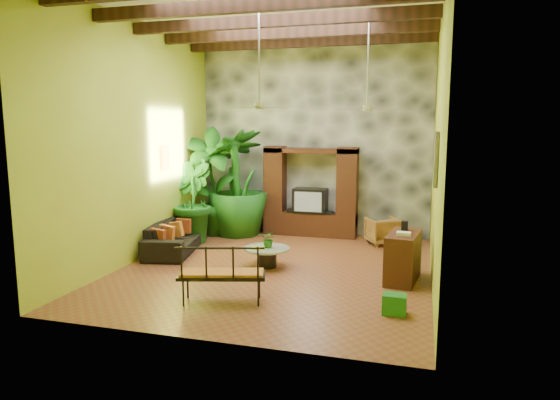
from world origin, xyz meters
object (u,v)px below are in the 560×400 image
(ceiling_fan_back, at_px, (367,98))
(coffee_table, at_px, (267,255))
(side_console, at_px, (403,257))
(entertainment_center, at_px, (310,198))
(tall_plant_a, at_px, (212,181))
(green_bin, at_px, (394,304))
(iron_bench, at_px, (220,271))
(tall_plant_c, at_px, (237,183))
(sofa, at_px, (176,236))
(tall_plant_b, at_px, (191,201))
(wicker_armchair, at_px, (383,231))
(ceiling_fan_front, at_px, (259,95))

(ceiling_fan_back, distance_m, coffee_table, 3.80)
(coffee_table, bearing_deg, side_console, -3.38)
(entertainment_center, distance_m, tall_plant_a, 2.57)
(tall_plant_a, bearing_deg, coffee_table, -47.08)
(entertainment_center, xyz_separation_m, green_bin, (2.43, -4.97, -0.81))
(tall_plant_a, bearing_deg, ceiling_fan_back, -17.11)
(entertainment_center, distance_m, iron_bench, 5.33)
(tall_plant_c, distance_m, coffee_table, 3.29)
(sofa, distance_m, iron_bench, 3.69)
(tall_plant_b, bearing_deg, wicker_armchair, 12.85)
(sofa, xyz_separation_m, iron_bench, (2.30, -2.88, 0.21))
(entertainment_center, relative_size, ceiling_fan_front, 1.29)
(tall_plant_b, relative_size, coffee_table, 2.23)
(wicker_armchair, relative_size, side_console, 0.63)
(wicker_armchair, xyz_separation_m, iron_bench, (-2.19, -4.84, 0.22))
(sofa, height_order, iron_bench, iron_bench)
(tall_plant_c, relative_size, green_bin, 7.73)
(ceiling_fan_back, height_order, tall_plant_c, ceiling_fan_back)
(coffee_table, distance_m, iron_bench, 2.23)
(wicker_armchair, relative_size, tall_plant_b, 0.35)
(wicker_armchair, height_order, green_bin, wicker_armchair)
(ceiling_fan_back, bearing_deg, ceiling_fan_front, -138.37)
(ceiling_fan_front, height_order, coffee_table, ceiling_fan_front)
(side_console, relative_size, green_bin, 3.18)
(ceiling_fan_front, bearing_deg, tall_plant_a, 128.15)
(coffee_table, height_order, green_bin, coffee_table)
(ceiling_fan_front, relative_size, coffee_table, 2.04)
(tall_plant_a, height_order, iron_bench, tall_plant_a)
(ceiling_fan_back, distance_m, tall_plant_c, 4.25)
(sofa, xyz_separation_m, tall_plant_a, (0.17, 1.73, 1.07))
(tall_plant_c, bearing_deg, ceiling_fan_back, -23.26)
(ceiling_fan_back, bearing_deg, tall_plant_a, 162.89)
(sofa, relative_size, wicker_armchair, 3.28)
(wicker_armchair, distance_m, side_console, 2.86)
(ceiling_fan_back, bearing_deg, side_console, -56.31)
(green_bin, bearing_deg, wicker_armchair, 96.80)
(sofa, bearing_deg, green_bin, -128.35)
(tall_plant_b, bearing_deg, entertainment_center, 29.44)
(coffee_table, bearing_deg, ceiling_fan_front, -89.83)
(ceiling_fan_front, bearing_deg, tall_plant_b, 140.21)
(entertainment_center, height_order, ceiling_fan_front, ceiling_fan_front)
(tall_plant_b, bearing_deg, sofa, -86.82)
(coffee_table, bearing_deg, green_bin, -35.53)
(ceiling_fan_front, bearing_deg, tall_plant_c, 117.91)
(ceiling_fan_front, distance_m, ceiling_fan_back, 2.41)
(entertainment_center, bearing_deg, coffee_table, -93.72)
(tall_plant_b, distance_m, iron_bench, 4.50)
(entertainment_center, bearing_deg, side_console, -52.71)
(sofa, relative_size, coffee_table, 2.54)
(tall_plant_c, bearing_deg, iron_bench, -72.44)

